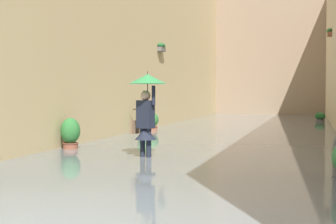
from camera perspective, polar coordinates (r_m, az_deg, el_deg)
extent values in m
plane|color=slate|center=(20.15, 8.06, -2.60)|extent=(74.63, 74.63, 0.00)
cube|color=slate|center=(20.14, 8.06, -2.31)|extent=(8.18, 35.85, 0.20)
cube|color=brown|center=(25.27, 17.96, 8.43)|extent=(0.20, 0.70, 0.18)
ellipsoid|color=#23602D|center=(25.29, 17.97, 8.79)|extent=(0.28, 0.76, 0.24)
cube|color=#66605B|center=(22.16, -0.74, 7.16)|extent=(0.20, 0.70, 0.18)
ellipsoid|color=#23602D|center=(22.17, -0.74, 7.57)|extent=(0.28, 0.76, 0.24)
cube|color=gray|center=(36.11, 11.62, 9.42)|extent=(10.98, 1.80, 12.46)
cube|color=black|center=(11.71, -2.91, -5.82)|extent=(0.18, 0.26, 0.10)
cylinder|color=#1E2333|center=(11.66, -2.92, -3.72)|extent=(0.15, 0.15, 0.76)
cube|color=black|center=(11.60, -2.21, -5.90)|extent=(0.18, 0.26, 0.10)
cylinder|color=#1E2333|center=(11.55, -2.22, -3.78)|extent=(0.15, 0.15, 0.76)
cube|color=#1E2333|center=(11.55, -2.58, -0.27)|extent=(0.43, 0.33, 0.65)
cone|color=#1E2333|center=(11.58, -2.57, -2.46)|extent=(0.64, 0.64, 0.28)
sphere|color=#DBB293|center=(11.54, -2.58, 1.88)|extent=(0.23, 0.23, 0.23)
cylinder|color=#1E2333|center=(11.40, -1.67, 1.92)|extent=(0.11, 0.11, 0.44)
cylinder|color=#1E2333|center=(11.69, -3.47, 0.16)|extent=(0.11, 0.11, 0.48)
cylinder|color=black|center=(11.50, -2.34, 2.56)|extent=(0.02, 0.02, 0.49)
cone|color=#338C4C|center=(11.51, -2.35, 3.79)|extent=(0.88, 0.88, 0.22)
cylinder|color=black|center=(11.51, -2.35, 4.49)|extent=(0.01, 0.01, 0.08)
cube|color=#8C6B4C|center=(11.75, -3.83, -1.72)|extent=(0.15, 0.28, 0.32)
torus|color=#8C6B4C|center=(11.73, -3.83, -0.35)|extent=(0.12, 0.29, 0.30)
cylinder|color=#66605B|center=(18.43, -2.76, -2.47)|extent=(0.31, 0.31, 0.36)
torus|color=#56524E|center=(18.41, -2.76, -1.92)|extent=(0.35, 0.35, 0.04)
ellipsoid|color=#387F3D|center=(18.39, -2.76, -1.03)|extent=(0.49, 0.49, 0.58)
cylinder|color=#9E563D|center=(19.74, -1.86, -2.17)|extent=(0.42, 0.42, 0.34)
torus|color=brown|center=(19.73, -1.86, -1.67)|extent=(0.46, 0.46, 0.04)
ellipsoid|color=#2D7033|center=(19.72, -1.86, -0.86)|extent=(0.54, 0.54, 0.56)
cylinder|color=#66605B|center=(27.04, 16.95, -1.14)|extent=(0.40, 0.40, 0.29)
torus|color=#56524E|center=(27.03, 16.95, -0.83)|extent=(0.44, 0.44, 0.04)
ellipsoid|color=#23602D|center=(27.02, 16.96, -0.44)|extent=(0.53, 0.53, 0.37)
cylinder|color=brown|center=(13.56, -11.05, -4.25)|extent=(0.39, 0.39, 0.34)
torus|color=brown|center=(13.54, -11.06, -3.54)|extent=(0.42, 0.42, 0.04)
ellipsoid|color=#2D7033|center=(13.51, -11.07, -2.10)|extent=(0.52, 0.52, 0.68)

